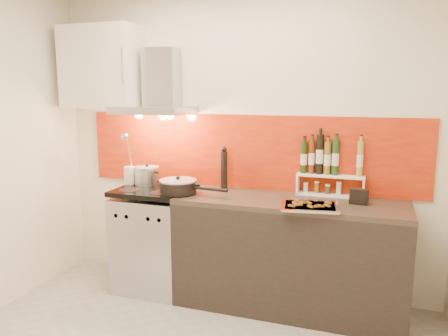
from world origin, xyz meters
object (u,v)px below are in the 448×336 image
at_px(counter, 289,254).
at_px(saute_pan, 179,186).
at_px(range_stove, 155,239).
at_px(baking_tray, 310,206).
at_px(stock_pot, 147,176).
at_px(pepper_mill, 224,169).

relative_size(counter, saute_pan, 2.99).
xyz_separation_m(range_stove, baking_tray, (1.38, -0.20, 0.47)).
height_order(range_stove, stock_pot, stock_pot).
relative_size(range_stove, saute_pan, 1.51).
bearing_deg(baking_tray, stock_pot, 168.61).
xyz_separation_m(range_stove, counter, (1.20, 0.00, 0.01)).
xyz_separation_m(counter, stock_pot, (-1.31, 0.10, 0.54)).
bearing_deg(saute_pan, pepper_mill, 45.34).
distance_m(range_stove, stock_pot, 0.57).
height_order(range_stove, counter, range_stove).
xyz_separation_m(saute_pan, baking_tray, (1.09, -0.11, -0.05)).
bearing_deg(range_stove, baking_tray, -8.23).
height_order(range_stove, saute_pan, saute_pan).
xyz_separation_m(stock_pot, baking_tray, (1.49, -0.30, -0.08)).
distance_m(counter, stock_pot, 1.42).
relative_size(counter, pepper_mill, 4.87).
bearing_deg(pepper_mill, stock_pot, -171.57).
bearing_deg(baking_tray, saute_pan, 174.50).
height_order(counter, saute_pan, saute_pan).
bearing_deg(pepper_mill, range_stove, -160.66).
xyz_separation_m(stock_pot, pepper_mill, (0.70, 0.10, 0.09)).
distance_m(stock_pot, baking_tray, 1.52).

